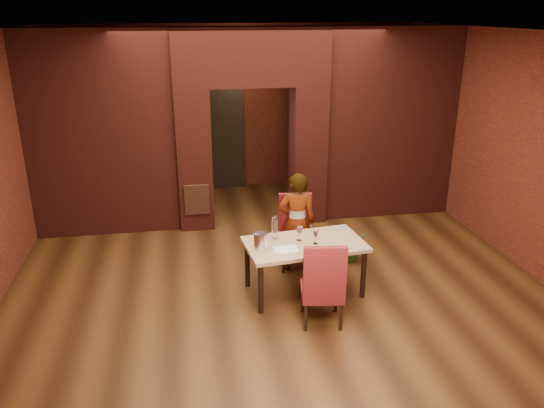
{
  "coord_description": "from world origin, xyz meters",
  "views": [
    {
      "loc": [
        -1.14,
        -6.44,
        3.46
      ],
      "look_at": [
        -0.01,
        0.0,
        1.04
      ],
      "focal_mm": 35.0,
      "sensor_mm": 36.0,
      "label": 1
    }
  ],
  "objects_px": {
    "dining_table": "(304,267)",
    "chair_near": "(322,281)",
    "wine_glass_c": "(316,237)",
    "water_bottle": "(275,227)",
    "potted_plant": "(350,247)",
    "wine_glass_a": "(299,234)",
    "wine_bucket": "(261,241)",
    "wine_glass_b": "(300,234)",
    "chair_far": "(296,233)",
    "person_seated": "(297,222)"
  },
  "relations": [
    {
      "from": "dining_table",
      "to": "chair_near",
      "type": "distance_m",
      "value": 0.73
    },
    {
      "from": "chair_near",
      "to": "wine_glass_c",
      "type": "distance_m",
      "value": 0.71
    },
    {
      "from": "dining_table",
      "to": "wine_glass_c",
      "type": "distance_m",
      "value": 0.46
    },
    {
      "from": "water_bottle",
      "to": "potted_plant",
      "type": "height_order",
      "value": "water_bottle"
    },
    {
      "from": "dining_table",
      "to": "water_bottle",
      "type": "distance_m",
      "value": 0.64
    },
    {
      "from": "wine_glass_a",
      "to": "wine_bucket",
      "type": "relative_size",
      "value": 0.87
    },
    {
      "from": "chair_near",
      "to": "potted_plant",
      "type": "height_order",
      "value": "chair_near"
    },
    {
      "from": "chair_near",
      "to": "wine_glass_b",
      "type": "xyz_separation_m",
      "value": [
        -0.09,
        0.77,
        0.27
      ]
    },
    {
      "from": "chair_near",
      "to": "wine_bucket",
      "type": "height_order",
      "value": "chair_near"
    },
    {
      "from": "chair_far",
      "to": "person_seated",
      "type": "height_order",
      "value": "person_seated"
    },
    {
      "from": "potted_plant",
      "to": "person_seated",
      "type": "bearing_deg",
      "value": -170.83
    },
    {
      "from": "wine_glass_c",
      "to": "wine_bucket",
      "type": "bearing_deg",
      "value": -176.79
    },
    {
      "from": "dining_table",
      "to": "chair_far",
      "type": "xyz_separation_m",
      "value": [
        0.06,
        0.73,
        0.17
      ]
    },
    {
      "from": "dining_table",
      "to": "chair_near",
      "type": "bearing_deg",
      "value": -92.81
    },
    {
      "from": "person_seated",
      "to": "wine_glass_a",
      "type": "bearing_deg",
      "value": 87.19
    },
    {
      "from": "wine_glass_b",
      "to": "water_bottle",
      "type": "xyz_separation_m",
      "value": [
        -0.3,
        0.12,
        0.06
      ]
    },
    {
      "from": "chair_near",
      "to": "water_bottle",
      "type": "xyz_separation_m",
      "value": [
        -0.39,
        0.89,
        0.33
      ]
    },
    {
      "from": "person_seated",
      "to": "water_bottle",
      "type": "relative_size",
      "value": 4.47
    },
    {
      "from": "person_seated",
      "to": "potted_plant",
      "type": "bearing_deg",
      "value": -164.18
    },
    {
      "from": "chair_near",
      "to": "wine_glass_c",
      "type": "relative_size",
      "value": 5.76
    },
    {
      "from": "potted_plant",
      "to": "chair_near",
      "type": "bearing_deg",
      "value": -119.15
    },
    {
      "from": "dining_table",
      "to": "person_seated",
      "type": "height_order",
      "value": "person_seated"
    },
    {
      "from": "wine_bucket",
      "to": "water_bottle",
      "type": "xyz_separation_m",
      "value": [
        0.22,
        0.28,
        0.05
      ]
    },
    {
      "from": "dining_table",
      "to": "person_seated",
      "type": "relative_size",
      "value": 1.05
    },
    {
      "from": "wine_glass_a",
      "to": "wine_bucket",
      "type": "height_order",
      "value": "wine_bucket"
    },
    {
      "from": "chair_far",
      "to": "wine_glass_b",
      "type": "height_order",
      "value": "chair_far"
    },
    {
      "from": "chair_far",
      "to": "wine_glass_b",
      "type": "distance_m",
      "value": 0.73
    },
    {
      "from": "wine_bucket",
      "to": "potted_plant",
      "type": "distance_m",
      "value": 1.79
    },
    {
      "from": "chair_near",
      "to": "wine_glass_a",
      "type": "height_order",
      "value": "chair_near"
    },
    {
      "from": "chair_far",
      "to": "person_seated",
      "type": "bearing_deg",
      "value": -95.78
    },
    {
      "from": "dining_table",
      "to": "water_bottle",
      "type": "bearing_deg",
      "value": 146.0
    },
    {
      "from": "person_seated",
      "to": "wine_glass_b",
      "type": "xyz_separation_m",
      "value": [
        -0.09,
        -0.58,
        0.08
      ]
    },
    {
      "from": "wine_glass_a",
      "to": "wine_glass_b",
      "type": "height_order",
      "value": "wine_glass_b"
    },
    {
      "from": "wine_bucket",
      "to": "water_bottle",
      "type": "relative_size",
      "value": 0.67
    },
    {
      "from": "chair_far",
      "to": "wine_glass_c",
      "type": "height_order",
      "value": "chair_far"
    },
    {
      "from": "dining_table",
      "to": "wine_bucket",
      "type": "bearing_deg",
      "value": -176.85
    },
    {
      "from": "water_bottle",
      "to": "potted_plant",
      "type": "relative_size",
      "value": 0.74
    },
    {
      "from": "person_seated",
      "to": "wine_glass_a",
      "type": "height_order",
      "value": "person_seated"
    },
    {
      "from": "wine_glass_c",
      "to": "wine_glass_a",
      "type": "bearing_deg",
      "value": 142.49
    },
    {
      "from": "wine_bucket",
      "to": "chair_far",
      "type": "bearing_deg",
      "value": 52.75
    },
    {
      "from": "wine_glass_b",
      "to": "wine_glass_c",
      "type": "distance_m",
      "value": 0.21
    },
    {
      "from": "wine_glass_a",
      "to": "potted_plant",
      "type": "bearing_deg",
      "value": 36.84
    },
    {
      "from": "chair_far",
      "to": "potted_plant",
      "type": "relative_size",
      "value": 2.4
    },
    {
      "from": "wine_glass_c",
      "to": "dining_table",
      "type": "bearing_deg",
      "value": 155.48
    },
    {
      "from": "person_seated",
      "to": "potted_plant",
      "type": "xyz_separation_m",
      "value": [
        0.83,
        0.13,
        -0.49
      ]
    },
    {
      "from": "chair_near",
      "to": "wine_bucket",
      "type": "distance_m",
      "value": 0.91
    },
    {
      "from": "chair_near",
      "to": "person_seated",
      "type": "xyz_separation_m",
      "value": [
        -0.01,
        1.35,
        0.18
      ]
    },
    {
      "from": "water_bottle",
      "to": "wine_glass_c",
      "type": "bearing_deg",
      "value": -26.93
    },
    {
      "from": "dining_table",
      "to": "wine_bucket",
      "type": "distance_m",
      "value": 0.74
    },
    {
      "from": "chair_near",
      "to": "wine_bucket",
      "type": "bearing_deg",
      "value": -36.19
    }
  ]
}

